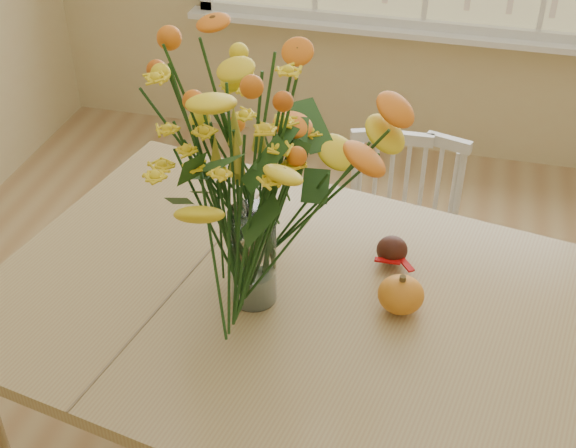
# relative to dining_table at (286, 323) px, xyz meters

# --- Properties ---
(dining_table) EXTENTS (1.72, 1.36, 0.83)m
(dining_table) POSITION_rel_dining_table_xyz_m (0.00, 0.00, 0.00)
(dining_table) COLOR tan
(dining_table) RESTS_ON floor
(windsor_chair) EXTENTS (0.41, 0.40, 0.87)m
(windsor_chair) POSITION_rel_dining_table_xyz_m (0.22, 0.76, -0.25)
(windsor_chair) COLOR white
(windsor_chair) RESTS_ON floor
(flower_vase) EXTENTS (0.56, 0.56, 0.67)m
(flower_vase) POSITION_rel_dining_table_xyz_m (-0.08, -0.02, 0.49)
(flower_vase) COLOR white
(flower_vase) RESTS_ON dining_table
(pumpkin) EXTENTS (0.12, 0.12, 0.09)m
(pumpkin) POSITION_rel_dining_table_xyz_m (0.29, 0.02, 0.14)
(pumpkin) COLOR orange
(pumpkin) RESTS_ON dining_table
(turkey_figurine) EXTENTS (0.09, 0.07, 0.11)m
(turkey_figurine) POSITION_rel_dining_table_xyz_m (-0.11, 0.14, 0.14)
(turkey_figurine) COLOR #CCB78C
(turkey_figurine) RESTS_ON dining_table
(dark_gourd) EXTENTS (0.13, 0.12, 0.08)m
(dark_gourd) POSITION_rel_dining_table_xyz_m (0.24, 0.21, 0.13)
(dark_gourd) COLOR #38160F
(dark_gourd) RESTS_ON dining_table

